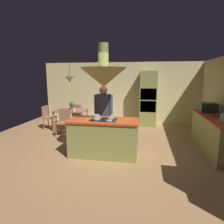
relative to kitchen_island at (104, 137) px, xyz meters
The scene contains 17 objects.
ground 0.50m from the kitchen_island, 90.00° to the left, with size 8.16×8.16×0.00m, color #AD7F51.
wall_back 3.74m from the kitchen_island, 90.00° to the left, with size 6.80×0.10×2.55m, color beige.
kitchen_island is the anchor object (origin of this frame).
counter_run_right 2.95m from the kitchen_island, 15.72° to the left, with size 0.73×2.44×0.92m.
oven_tower 3.48m from the kitchen_island, 71.27° to the left, with size 0.66×0.62×2.18m.
dining_table 2.71m from the kitchen_island, 128.99° to the left, with size 1.12×0.92×0.76m.
person_at_island 0.87m from the kitchen_island, 103.04° to the left, with size 0.53×0.23×1.70m.
range_hood 1.51m from the kitchen_island, 90.00° to the right, with size 1.10×1.10×1.00m.
pendant_light_over_table 3.04m from the kitchen_island, 128.99° to the left, with size 0.32×0.32×0.82m.
chair_facing_island 2.21m from the kitchen_island, 140.16° to the left, with size 0.40×0.40×0.87m.
chair_by_back_wall 3.26m from the kitchen_island, 121.43° to the left, with size 0.40×0.40×0.87m.
chair_at_corner 3.37m from the kitchen_island, 141.49° to the left, with size 0.40×0.40×0.87m.
potted_plant_on_table 2.79m from the kitchen_island, 127.64° to the left, with size 0.20×0.20×0.30m.
cup_on_table 2.41m from the kitchen_island, 128.50° to the left, with size 0.07×0.07×0.09m, color white.
canister_sugar 2.92m from the kitchen_island, ahead, with size 0.10×0.10×0.17m, color silver.
microwave_on_counter 3.28m from the kitchen_island, 28.15° to the left, with size 0.46×0.36×0.28m, color #232326.
cooking_pot_on_cooktop 0.57m from the kitchen_island, 140.91° to the right, with size 0.18×0.18×0.12m, color #B2B2B7.
Camera 1 is at (0.99, -4.72, 1.95)m, focal length 30.86 mm.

